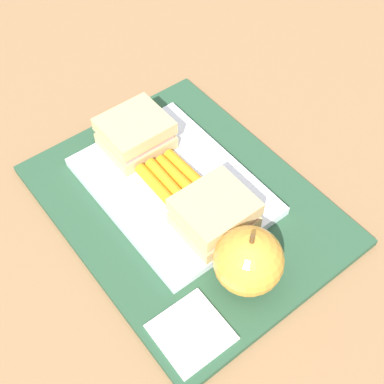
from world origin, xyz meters
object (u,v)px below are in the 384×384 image
at_px(apple, 248,261).
at_px(paper_napkin, 191,332).
at_px(sandwich_half_right, 214,214).
at_px(carrot_sticks_bundle, 172,179).
at_px(food_tray, 173,186).
at_px(sandwich_half_left, 135,134).

relative_size(apple, paper_napkin, 1.22).
xyz_separation_m(sandwich_half_right, carrot_sticks_bundle, (-0.08, -0.00, -0.01)).
xyz_separation_m(food_tray, carrot_sticks_bundle, (-0.00, -0.00, 0.01)).
relative_size(sandwich_half_left, apple, 0.94).
xyz_separation_m(sandwich_half_left, paper_napkin, (0.24, -0.10, -0.03)).
xyz_separation_m(food_tray, paper_napkin, (0.16, -0.10, -0.00)).
bearing_deg(apple, sandwich_half_right, 170.36).
relative_size(sandwich_half_right, paper_napkin, 1.14).
height_order(food_tray, paper_napkin, food_tray).
xyz_separation_m(sandwich_half_left, sandwich_half_right, (0.16, 0.00, 0.00)).
xyz_separation_m(sandwich_half_right, apple, (0.07, -0.01, 0.00)).
relative_size(carrot_sticks_bundle, paper_napkin, 1.11).
distance_m(sandwich_half_left, sandwich_half_right, 0.16).
xyz_separation_m(food_tray, apple, (0.15, -0.01, 0.03)).
bearing_deg(food_tray, sandwich_half_left, 180.00).
relative_size(sandwich_half_left, sandwich_half_right, 1.00).
bearing_deg(carrot_sticks_bundle, paper_napkin, -30.94).
distance_m(food_tray, sandwich_half_right, 0.08).
bearing_deg(sandwich_half_left, paper_napkin, -22.09).
bearing_deg(carrot_sticks_bundle, apple, -4.40).
height_order(sandwich_half_left, carrot_sticks_bundle, sandwich_half_left).
bearing_deg(food_tray, sandwich_half_right, 0.00).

